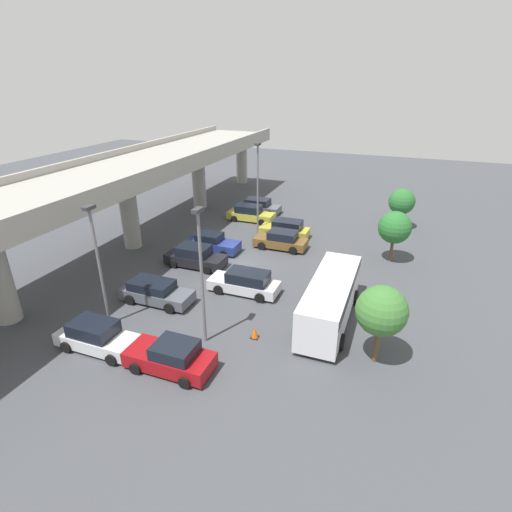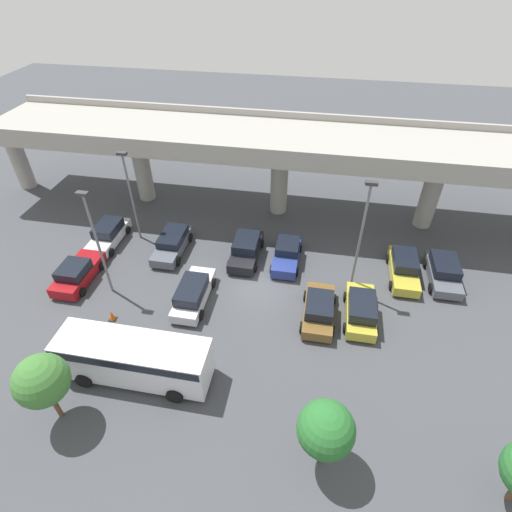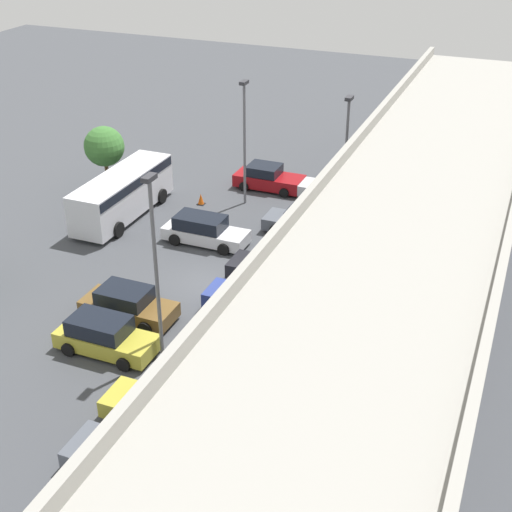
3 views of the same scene
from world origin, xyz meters
name	(u,v)px [view 3 (image 3 of 3)]	position (x,y,z in m)	size (l,w,h in m)	color
ground_plane	(209,284)	(0.00, 0.00, 0.00)	(103.55, 103.55, 0.00)	#424449
highway_overpass	(418,208)	(0.00, 9.85, 5.89)	(49.76, 7.87, 7.36)	#9E9B93
parked_car_0	(335,188)	(-12.40, 2.88, 0.74)	(2.02, 4.73, 1.60)	silver
parked_car_1	(307,223)	(-7.13, 2.78, 0.71)	(2.07, 4.71, 1.45)	#515660
parked_car_2	(204,230)	(-3.96, -2.17, 0.75)	(2.01, 4.77, 1.58)	silver
parked_car_3	(275,268)	(-1.47, 3.00, 0.76)	(2.14, 4.63, 1.64)	black
parked_car_4	(253,299)	(1.56, 3.06, 0.70)	(2.01, 4.41, 1.53)	navy
parked_car_5	(128,305)	(4.20, -2.11, 0.73)	(2.08, 4.42, 1.54)	brown
parked_car_6	(104,336)	(6.78, -1.69, 0.76)	(2.02, 4.40, 1.61)	gold
parked_car_7	(166,407)	(9.83, 2.95, 0.74)	(2.00, 4.71, 1.60)	gold
parked_car_8	(129,456)	(12.51, 2.99, 0.74)	(2.13, 4.31, 1.53)	#515660
parked_car_9	(268,178)	(-12.43, -1.67, 0.72)	(2.14, 4.45, 1.57)	maroon
shuttle_bus	(122,191)	(-5.29, -8.13, 1.59)	(8.17, 2.61, 2.65)	silver
lamp_post_near_aisle	(155,257)	(6.20, 0.78, 4.85)	(0.70, 0.35, 8.30)	slate
lamp_post_mid_lot	(244,133)	(-9.76, -2.16, 4.51)	(0.70, 0.35, 7.66)	slate
lamp_post_by_overpass	(346,147)	(-10.30, 3.94, 4.31)	(0.70, 0.35, 7.27)	slate
tree_front_left	(104,147)	(-8.19, -11.09, 3.00)	(2.54, 2.54, 4.28)	brown
traffic_cone	(201,199)	(-8.53, -4.61, 0.33)	(0.44, 0.44, 0.70)	black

